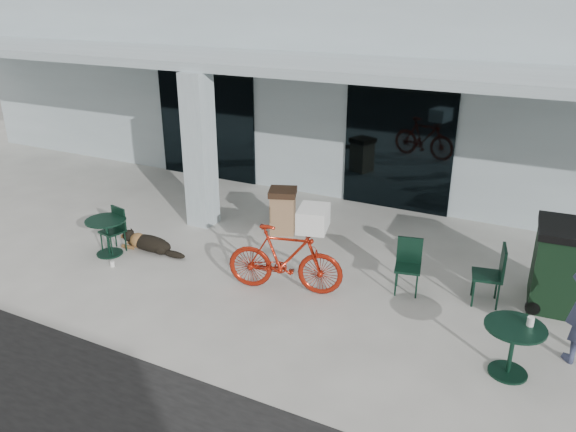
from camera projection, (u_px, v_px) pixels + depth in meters
The scene contains 18 objects.
ground at pixel (199, 286), 9.31m from camera, with size 80.00×80.00×0.00m, color beige.
building at pixel (374, 80), 15.49m from camera, with size 22.00×7.00×4.50m, color silver.
storefront_glass_left at pixel (207, 126), 14.26m from camera, with size 2.80×0.06×2.70m, color black.
storefront_glass_right at pixel (398, 150), 12.16m from camera, with size 2.40×0.06×2.70m, color black.
column at pixel (200, 151), 11.26m from camera, with size 0.50×0.50×3.12m, color silver.
overhang at pixel (296, 64), 11.08m from camera, with size 22.00×2.80×0.18m, color silver.
bicycle at pixel (285, 259), 8.99m from camera, with size 0.53×1.89×1.13m, color #9D1D0C.
laundry_basket at pixel (313, 218), 8.61m from camera, with size 0.60×0.44×0.35m, color white.
dog at pixel (150, 243), 10.49m from camera, with size 1.08×0.36×0.36m, color black, non-canonical shape.
cup_near_dog at pixel (112, 264), 9.96m from camera, with size 0.08×0.08×0.10m, color white.
cafe_table_near at pixel (108, 237), 10.32m from camera, with size 0.74×0.74×0.69m, color #103022, non-canonical shape.
cafe_chair_near at pixel (112, 231), 10.40m from camera, with size 0.38×0.42×0.84m, color #103022, non-canonical shape.
cafe_table_far at pixel (511, 350), 7.07m from camera, with size 0.76×0.76×0.71m, color #103022, non-canonical shape.
cafe_chair_far_a at pixel (408, 267), 8.98m from camera, with size 0.40×0.44×0.89m, color #103022, non-canonical shape.
cafe_chair_far_b at pixel (487, 275), 8.65m from camera, with size 0.44×0.49×0.98m, color #103022, non-canonical shape.
cup_on_table at pixel (530, 321), 6.93m from camera, with size 0.09×0.09×0.12m, color white.
trash_receptacle at pixel (283, 211), 11.24m from camera, with size 0.54×0.54×0.91m, color #8B6848, non-canonical shape.
wheeled_bin at pixel (561, 266), 8.56m from camera, with size 0.82×1.04×1.33m, color black, non-canonical shape.
Camera 1 is at (5.03, -6.63, 4.58)m, focal length 35.00 mm.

